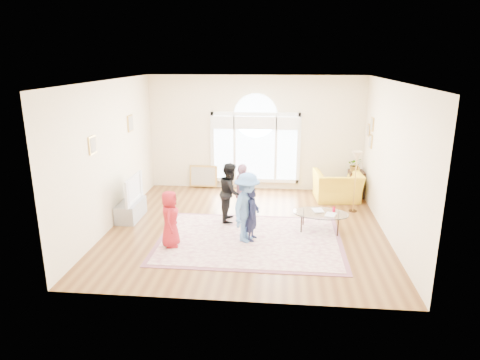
# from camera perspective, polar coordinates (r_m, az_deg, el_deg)

# --- Properties ---
(ground) EXTENTS (6.00, 6.00, 0.00)m
(ground) POSITION_cam_1_polar(r_m,az_deg,el_deg) (9.61, 0.86, -6.35)
(ground) COLOR #553217
(ground) RESTS_ON ground
(room_shell) EXTENTS (6.00, 6.00, 6.00)m
(room_shell) POSITION_cam_1_polar(r_m,az_deg,el_deg) (11.89, 2.05, 5.92)
(room_shell) COLOR beige
(room_shell) RESTS_ON ground
(area_rug) EXTENTS (3.60, 2.60, 0.02)m
(area_rug) POSITION_cam_1_polar(r_m,az_deg,el_deg) (8.99, 1.31, -7.95)
(area_rug) COLOR beige
(area_rug) RESTS_ON ground
(rug_border) EXTENTS (3.80, 2.80, 0.01)m
(rug_border) POSITION_cam_1_polar(r_m,az_deg,el_deg) (8.99, 1.31, -7.97)
(rug_border) COLOR #7F4B5A
(rug_border) RESTS_ON ground
(tv_console) EXTENTS (0.45, 1.00, 0.42)m
(tv_console) POSITION_cam_1_polar(r_m,az_deg,el_deg) (10.38, -14.34, -3.89)
(tv_console) COLOR gray
(tv_console) RESTS_ON ground
(television) EXTENTS (0.17, 1.08, 0.62)m
(television) POSITION_cam_1_polar(r_m,az_deg,el_deg) (10.22, -14.50, -1.15)
(television) COLOR black
(television) RESTS_ON tv_console
(coffee_table) EXTENTS (1.31, 0.94, 0.54)m
(coffee_table) POSITION_cam_1_polar(r_m,az_deg,el_deg) (9.46, 10.69, -4.42)
(coffee_table) COLOR silver
(coffee_table) RESTS_ON ground
(armchair) EXTENTS (1.28, 1.14, 0.77)m
(armchair) POSITION_cam_1_polar(r_m,az_deg,el_deg) (11.57, 12.86, -0.81)
(armchair) COLOR yellow
(armchair) RESTS_ON ground
(side_cabinet) EXTENTS (0.40, 0.50, 0.70)m
(side_cabinet) POSITION_cam_1_polar(r_m,az_deg,el_deg) (12.05, 15.18, -0.47)
(side_cabinet) COLOR black
(side_cabinet) RESTS_ON ground
(floor_lamp) EXTENTS (0.26, 0.26, 1.51)m
(floor_lamp) POSITION_cam_1_polar(r_m,az_deg,el_deg) (10.59, 15.28, 2.49)
(floor_lamp) COLOR black
(floor_lamp) RESTS_ON ground
(plant_pedestal) EXTENTS (0.20, 0.20, 0.70)m
(plant_pedestal) POSITION_cam_1_polar(r_m,az_deg,el_deg) (11.95, 14.87, -0.59)
(plant_pedestal) COLOR white
(plant_pedestal) RESTS_ON ground
(potted_plant) EXTENTS (0.38, 0.33, 0.40)m
(potted_plant) POSITION_cam_1_polar(r_m,az_deg,el_deg) (11.80, 15.06, 1.96)
(potted_plant) COLOR #33722D
(potted_plant) RESTS_ON plant_pedestal
(leaning_picture) EXTENTS (0.80, 0.14, 0.62)m
(leaning_picture) POSITION_cam_1_polar(r_m,az_deg,el_deg) (12.51, -4.85, -1.01)
(leaning_picture) COLOR tan
(leaning_picture) RESTS_ON ground
(child_red) EXTENTS (0.42, 0.60, 1.15)m
(child_red) POSITION_cam_1_polar(r_m,az_deg,el_deg) (8.59, -9.30, -5.11)
(child_red) COLOR #A51B24
(child_red) RESTS_ON area_rug
(child_navy) EXTENTS (0.34, 0.45, 1.12)m
(child_navy) POSITION_cam_1_polar(r_m,az_deg,el_deg) (8.77, 1.67, -4.57)
(child_navy) COLOR #171B3A
(child_navy) RESTS_ON area_rug
(child_black) EXTENTS (0.53, 0.68, 1.36)m
(child_black) POSITION_cam_1_polar(r_m,az_deg,el_deg) (9.77, -1.27, -1.61)
(child_black) COLOR black
(child_black) RESTS_ON area_rug
(child_pink) EXTENTS (0.57, 0.85, 1.34)m
(child_pink) POSITION_cam_1_polar(r_m,az_deg,el_deg) (9.74, 0.29, -1.70)
(child_pink) COLOR #CF92AA
(child_pink) RESTS_ON area_rug
(child_blue) EXTENTS (0.85, 1.07, 1.45)m
(child_blue) POSITION_cam_1_polar(r_m,az_deg,el_deg) (8.66, 0.96, -3.68)
(child_blue) COLOR #507FC2
(child_blue) RESTS_ON area_rug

